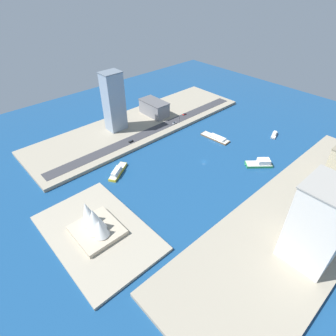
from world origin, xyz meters
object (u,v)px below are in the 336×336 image
(warehouse_low_gray, at_px, (154,108))
(ferry_yellow_fast, at_px, (118,171))
(barge_flat_brown, at_px, (216,138))
(tower_tall_glass, at_px, (114,102))
(suv_black, at_px, (131,141))
(hotel_broad_white, at_px, (319,224))
(sedan_silver, at_px, (174,123))
(pickup_red, at_px, (184,114))
(opera_landmark, at_px, (95,223))
(traffic_light_waterfront, at_px, (179,119))
(yacht_sleek_gray, at_px, (274,135))
(ferry_green_doubledeck, at_px, (260,163))

(warehouse_low_gray, bearing_deg, ferry_yellow_fast, 123.21)
(barge_flat_brown, height_order, ferry_yellow_fast, ferry_yellow_fast)
(tower_tall_glass, height_order, warehouse_low_gray, tower_tall_glass)
(warehouse_low_gray, height_order, suv_black, warehouse_low_gray)
(hotel_broad_white, distance_m, sedan_silver, 179.94)
(ferry_yellow_fast, bearing_deg, suv_black, -50.77)
(warehouse_low_gray, bearing_deg, pickup_red, -135.09)
(barge_flat_brown, xyz_separation_m, opera_landmark, (-23.93, 148.39, 8.44))
(warehouse_low_gray, bearing_deg, suv_black, 118.92)
(warehouse_low_gray, distance_m, traffic_light_waterfront, 34.69)
(pickup_red, bearing_deg, yacht_sleek_gray, -157.40)
(ferry_green_doubledeck, relative_size, traffic_light_waterfront, 3.45)
(yacht_sleek_gray, distance_m, sedan_silver, 102.05)
(pickup_red, bearing_deg, ferry_yellow_fast, 107.04)
(hotel_broad_white, bearing_deg, ferry_green_doubledeck, -41.93)
(pickup_red, distance_m, traffic_light_waterfront, 20.79)
(sedan_silver, xyz_separation_m, traffic_light_waterfront, (-2.55, -4.81, 3.39))
(barge_flat_brown, xyz_separation_m, pickup_red, (54.00, -10.56, 2.61))
(barge_flat_brown, distance_m, suv_black, 83.09)
(tower_tall_glass, bearing_deg, ferry_yellow_fast, 146.13)
(yacht_sleek_gray, height_order, barge_flat_brown, yacht_sleek_gray)
(ferry_green_doubledeck, bearing_deg, suv_black, 31.24)
(tower_tall_glass, height_order, opera_landmark, tower_tall_glass)
(tower_tall_glass, bearing_deg, pickup_red, -109.08)
(tower_tall_glass, bearing_deg, traffic_light_waterfront, -122.67)
(tower_tall_glass, xyz_separation_m, hotel_broad_white, (-202.10, 5.37, -2.90))
(ferry_green_doubledeck, bearing_deg, warehouse_low_gray, 3.00)
(barge_flat_brown, bearing_deg, suv_black, 55.07)
(sedan_silver, xyz_separation_m, opera_landmark, (-70.33, 136.31, 5.79))
(ferry_yellow_fast, xyz_separation_m, sedan_silver, (27.13, -90.63, 1.94))
(tower_tall_glass, distance_m, suv_black, 42.59)
(barge_flat_brown, distance_m, ferry_yellow_fast, 104.51)
(pickup_red, bearing_deg, warehouse_low_gray, 44.91)
(sedan_silver, bearing_deg, warehouse_low_gray, 2.08)
(ferry_yellow_fast, height_order, sedan_silver, ferry_yellow_fast)
(tower_tall_glass, bearing_deg, barge_flat_brown, -141.76)
(yacht_sleek_gray, relative_size, barge_flat_brown, 0.50)
(tower_tall_glass, distance_m, warehouse_low_gray, 53.53)
(ferry_green_doubledeck, distance_m, hotel_broad_white, 95.84)
(ferry_green_doubledeck, distance_m, opera_landmark, 145.50)
(ferry_yellow_fast, height_order, warehouse_low_gray, warehouse_low_gray)
(hotel_broad_white, relative_size, pickup_red, 11.20)
(yacht_sleek_gray, relative_size, traffic_light_waterfront, 2.42)
(yacht_sleek_gray, relative_size, ferry_green_doubledeck, 0.70)
(sedan_silver, bearing_deg, tower_tall_glass, 56.89)
(yacht_sleek_gray, height_order, pickup_red, pickup_red)
(yacht_sleek_gray, height_order, ferry_yellow_fast, ferry_yellow_fast)
(ferry_yellow_fast, xyz_separation_m, warehouse_low_gray, (58.58, -89.49, 8.84))
(suv_black, height_order, traffic_light_waterfront, traffic_light_waterfront)
(yacht_sleek_gray, distance_m, pickup_red, 97.53)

